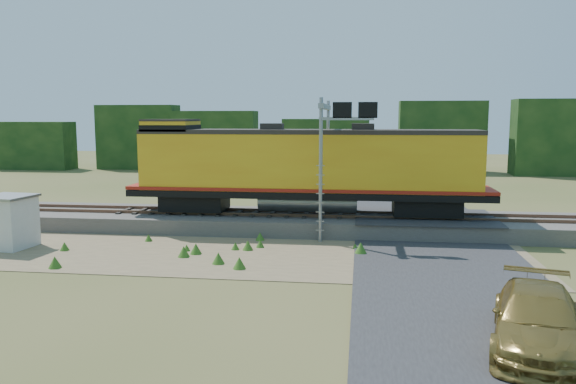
# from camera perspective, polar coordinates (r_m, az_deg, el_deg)

# --- Properties ---
(ground) EXTENTS (140.00, 140.00, 0.00)m
(ground) POSITION_cam_1_polar(r_m,az_deg,el_deg) (23.90, -1.76, -6.65)
(ground) COLOR #475123
(ground) RESTS_ON ground
(ballast) EXTENTS (70.00, 5.00, 0.80)m
(ballast) POSITION_cam_1_polar(r_m,az_deg,el_deg) (29.61, 0.09, -3.06)
(ballast) COLOR slate
(ballast) RESTS_ON ground
(rails) EXTENTS (70.00, 1.54, 0.16)m
(rails) POSITION_cam_1_polar(r_m,az_deg,el_deg) (29.53, 0.09, -2.15)
(rails) COLOR brown
(rails) RESTS_ON ballast
(dirt_shoulder) EXTENTS (26.00, 8.00, 0.03)m
(dirt_shoulder) POSITION_cam_1_polar(r_m,az_deg,el_deg) (24.76, -6.18, -6.15)
(dirt_shoulder) COLOR #8C7754
(dirt_shoulder) RESTS_ON ground
(road) EXTENTS (7.00, 66.00, 0.86)m
(road) POSITION_cam_1_polar(r_m,az_deg,el_deg) (24.53, 14.99, -6.33)
(road) COLOR #38383A
(road) RESTS_ON ground
(tree_line_north) EXTENTS (130.00, 3.00, 6.50)m
(tree_line_north) POSITION_cam_1_polar(r_m,az_deg,el_deg) (61.04, 3.94, 4.96)
(tree_line_north) COLOR #133312
(tree_line_north) RESTS_ON ground
(weed_clumps) EXTENTS (15.00, 6.20, 0.56)m
(weed_clumps) POSITION_cam_1_polar(r_m,az_deg,el_deg) (24.78, -9.79, -6.24)
(weed_clumps) COLOR #38681D
(weed_clumps) RESTS_ON ground
(locomotive) EXTENTS (18.69, 2.85, 4.82)m
(locomotive) POSITION_cam_1_polar(r_m,az_deg,el_deg) (29.13, 1.49, 2.60)
(locomotive) COLOR black
(locomotive) RESTS_ON rails
(shed) EXTENTS (2.24, 2.24, 2.40)m
(shed) POSITION_cam_1_polar(r_m,az_deg,el_deg) (28.27, -26.51, -2.71)
(shed) COLOR silver
(shed) RESTS_ON ground
(signal_gantry) EXTENTS (2.69, 6.20, 6.79)m
(signal_gantry) POSITION_cam_1_polar(r_m,az_deg,el_deg) (28.26, 4.37, 6.02)
(signal_gantry) COLOR gray
(signal_gantry) RESTS_ON ground
(car) EXTENTS (3.42, 5.62, 1.52)m
(car) POSITION_cam_1_polar(r_m,az_deg,el_deg) (15.99, 23.98, -11.77)
(car) COLOR olive
(car) RESTS_ON ground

